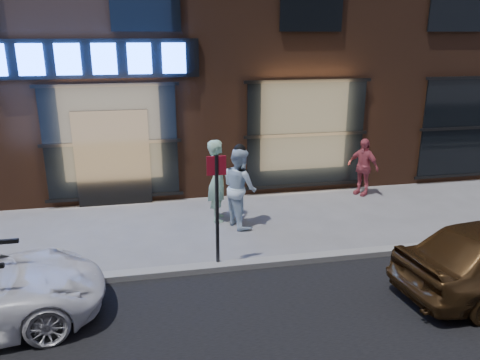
{
  "coord_description": "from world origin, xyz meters",
  "views": [
    {
      "loc": [
        0.91,
        -7.65,
        4.19
      ],
      "look_at": [
        2.75,
        1.6,
        1.2
      ],
      "focal_mm": 35.0,
      "sensor_mm": 36.0,
      "label": 1
    }
  ],
  "objects_px": {
    "man_bowtie": "(217,180)",
    "passerby": "(363,167)",
    "sign_post": "(217,201)",
    "man_cap": "(240,187)"
  },
  "relations": [
    {
      "from": "man_bowtie",
      "to": "passerby",
      "type": "bearing_deg",
      "value": -68.99
    },
    {
      "from": "man_bowtie",
      "to": "man_cap",
      "type": "relative_size",
      "value": 1.06
    },
    {
      "from": "man_bowtie",
      "to": "man_cap",
      "type": "distance_m",
      "value": 0.61
    },
    {
      "from": "man_cap",
      "to": "sign_post",
      "type": "xyz_separation_m",
      "value": [
        -0.79,
        -1.9,
        0.41
      ]
    },
    {
      "from": "man_bowtie",
      "to": "man_cap",
      "type": "bearing_deg",
      "value": -127.96
    },
    {
      "from": "man_bowtie",
      "to": "man_cap",
      "type": "height_order",
      "value": "man_bowtie"
    },
    {
      "from": "passerby",
      "to": "sign_post",
      "type": "bearing_deg",
      "value": -85.45
    },
    {
      "from": "man_bowtie",
      "to": "passerby",
      "type": "xyz_separation_m",
      "value": [
        4.06,
        1.01,
        -0.18
      ]
    },
    {
      "from": "man_cap",
      "to": "passerby",
      "type": "height_order",
      "value": "man_cap"
    },
    {
      "from": "man_bowtie",
      "to": "passerby",
      "type": "distance_m",
      "value": 4.19
    }
  ]
}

